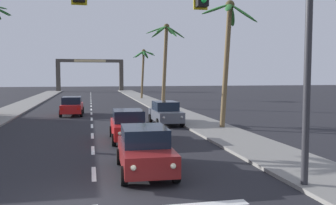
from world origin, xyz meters
The scene contains 12 objects.
ground_plane centered at (0.00, 0.00, 0.00)m, with size 220.00×220.00×0.00m, color #232328.
sidewalk_right centered at (7.80, 20.00, 0.07)m, with size 3.20×110.00×0.14m, color gray.
lane_markings centered at (0.46, 19.38, 0.00)m, with size 4.28×87.21×0.01m.
traffic_signal_mast centered at (3.33, 0.15, 5.28)m, with size 10.36×0.41×7.58m.
sedan_lead_at_stop_bar centered at (1.85, 3.10, 0.85)m, with size 2.04×4.49×1.68m.
sedan_third_in_queue centered at (1.94, 9.82, 0.85)m, with size 2.00×4.47×1.68m.
sedan_oncoming_far centered at (-1.69, 23.46, 0.85)m, with size 2.02×4.48×1.68m.
sedan_parked_nearest_kerb centered at (5.27, 15.84, 0.85)m, with size 2.01×4.47×1.68m.
palm_right_second centered at (8.82, 12.80, 6.02)m, with size 3.97×3.68×8.48m.
palm_right_third centered at (7.90, 28.74, 6.22)m, with size 4.56×4.39×9.13m.
palm_right_farthest centered at (7.81, 44.67, 5.54)m, with size 3.48×3.71×7.51m.
town_gateway_arch centered at (0.00, 73.67, 4.62)m, with size 14.77×0.90×7.19m.
Camera 1 is at (-0.08, -9.96, 3.57)m, focal length 38.89 mm.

